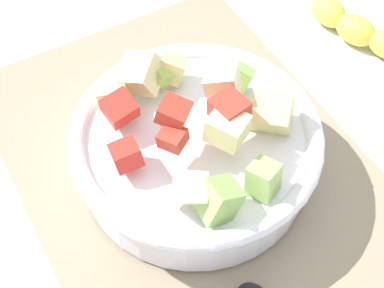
# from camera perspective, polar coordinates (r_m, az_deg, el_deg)

# --- Properties ---
(ground_plane) EXTENTS (2.40, 2.40, 0.00)m
(ground_plane) POSITION_cam_1_polar(r_m,az_deg,el_deg) (0.61, 0.06, -2.50)
(ground_plane) COLOR silver
(placemat) EXTENTS (0.49, 0.35, 0.01)m
(placemat) POSITION_cam_1_polar(r_m,az_deg,el_deg) (0.61, 0.06, -2.34)
(placemat) COLOR gray
(placemat) RESTS_ON ground_plane
(salad_bowl) EXTENTS (0.25, 0.25, 0.12)m
(salad_bowl) POSITION_cam_1_polar(r_m,az_deg,el_deg) (0.57, 0.03, -0.40)
(salad_bowl) COLOR white
(salad_bowl) RESTS_ON placemat
(banana_whole) EXTENTS (0.15, 0.08, 0.04)m
(banana_whole) POSITION_cam_1_polar(r_m,az_deg,el_deg) (0.76, 16.09, 10.94)
(banana_whole) COLOR yellow
(banana_whole) RESTS_ON ground_plane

